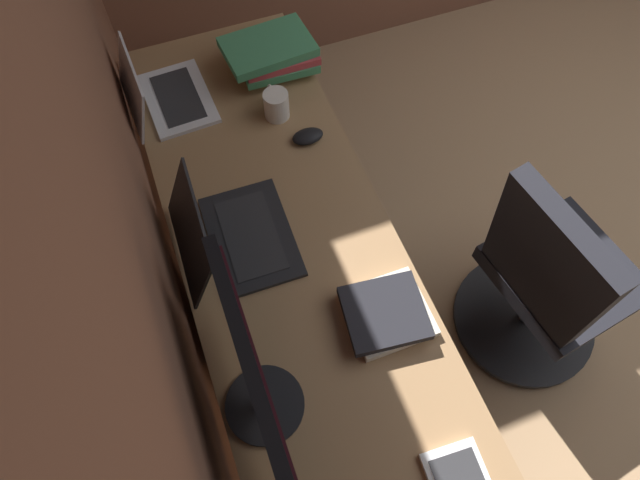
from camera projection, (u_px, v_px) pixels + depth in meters
wall_back at (121, 359)px, 0.85m from camera, size 4.43×0.10×2.60m
desk at (304, 293)px, 1.60m from camera, size 2.19×0.63×0.73m
drawer_pedestal at (294, 318)px, 1.89m from camera, size 0.40×0.51×0.69m
monitor_primary at (257, 381)px, 1.17m from camera, size 0.57×0.20×0.40m
laptop_leftmost at (227, 235)px, 1.56m from camera, size 0.36×0.34×0.22m
laptop_left at (160, 94)px, 1.82m from camera, size 0.32×0.28×0.21m
mouse_main at (308, 136)px, 1.78m from camera, size 0.06×0.10×0.03m
book_stack_near at (386, 313)px, 1.47m from camera, size 0.22×0.24×0.06m
book_stack_far at (273, 53)px, 1.89m from camera, size 0.24×0.32×0.12m
coffee_mug at (276, 104)px, 1.80m from camera, size 0.12×0.08×0.10m
office_chair at (546, 284)px, 1.84m from camera, size 0.56×0.58×0.97m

